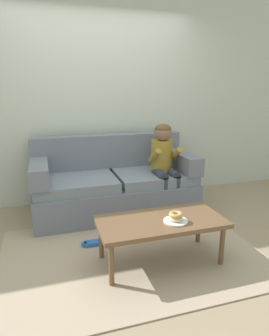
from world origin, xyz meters
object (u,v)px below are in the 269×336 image
object	(u,v)px
coffee_table	(161,224)
person_child	(164,160)
donut	(176,218)
toy_controller	(93,244)
couch	(114,185)

from	to	relation	value
coffee_table	person_child	world-z (taller)	person_child
donut	toy_controller	bearing A→B (deg)	140.44
coffee_table	donut	bearing A→B (deg)	-37.84
coffee_table	person_child	xyz separation A→B (m)	(0.47, 1.07, 0.30)
coffee_table	donut	distance (m)	0.15
person_child	toy_controller	distance (m)	1.35
couch	donut	xyz separation A→B (m)	(0.22, -1.35, 0.10)
toy_controller	coffee_table	bearing A→B (deg)	-40.70
donut	toy_controller	xyz separation A→B (m)	(-0.64, 0.53, -0.42)
couch	toy_controller	xyz separation A→B (m)	(-0.42, -0.82, -0.32)
couch	coffee_table	xyz separation A→B (m)	(0.12, -1.27, 0.03)
couch	coffee_table	distance (m)	1.28
coffee_table	toy_controller	distance (m)	0.78
couch	toy_controller	distance (m)	0.98
person_child	toy_controller	world-z (taller)	person_child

